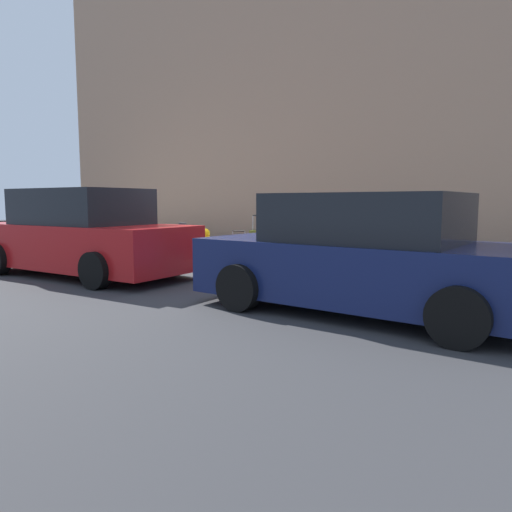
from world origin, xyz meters
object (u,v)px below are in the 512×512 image
at_px(parked_car_navy_0, 366,257).
at_px(parking_meter, 429,231).
at_px(suitcase_maroon_5, 239,252).
at_px(suitcase_red_3, 288,255).
at_px(suitcase_black_0, 371,256).
at_px(fire_hydrant, 205,244).
at_px(bollard_post, 183,242).
at_px(suitcase_olive_4, 262,249).
at_px(suitcase_teal_1, 339,257).
at_px(suitcase_navy_2, 312,254).
at_px(parked_car_red_1, 83,235).

bearing_deg(parked_car_navy_0, parking_meter, -94.98).
bearing_deg(suitcase_maroon_5, suitcase_red_3, -173.44).
bearing_deg(parking_meter, parked_car_navy_0, 85.02).
relative_size(suitcase_black_0, fire_hydrant, 1.03).
height_order(suitcase_red_3, parked_car_navy_0, parked_car_navy_0).
relative_size(bollard_post, parking_meter, 0.68).
relative_size(suitcase_red_3, parked_car_navy_0, 0.18).
bearing_deg(suitcase_olive_4, bollard_post, 2.60).
distance_m(fire_hydrant, bollard_post, 0.56).
relative_size(suitcase_teal_1, suitcase_olive_4, 0.64).
distance_m(suitcase_teal_1, suitcase_maroon_5, 2.25).
distance_m(suitcase_navy_2, parked_car_red_1, 4.57).
bearing_deg(suitcase_teal_1, suitcase_olive_4, 1.61).
distance_m(suitcase_teal_1, parking_meter, 1.63).
bearing_deg(parked_car_red_1, parking_meter, -158.27).
relative_size(fire_hydrant, parking_meter, 0.58).
bearing_deg(suitcase_black_0, suitcase_maroon_5, 2.64).
xyz_separation_m(suitcase_navy_2, fire_hydrant, (2.63, 0.03, 0.06)).
bearing_deg(parked_car_navy_0, fire_hydrant, -25.73).
bearing_deg(suitcase_navy_2, suitcase_olive_4, 4.27).
xyz_separation_m(bollard_post, parked_car_navy_0, (-5.06, 2.03, 0.17)).
distance_m(suitcase_navy_2, suitcase_maroon_5, 1.66).
height_order(suitcase_navy_2, suitcase_maroon_5, suitcase_navy_2).
distance_m(suitcase_teal_1, suitcase_red_3, 1.13).
height_order(suitcase_red_3, parking_meter, parking_meter).
height_order(suitcase_olive_4, parked_car_navy_0, parked_car_navy_0).
bearing_deg(bollard_post, suitcase_maroon_5, -177.21).
xyz_separation_m(suitcase_teal_1, fire_hydrant, (3.21, -0.01, 0.07)).
height_order(suitcase_teal_1, parked_car_navy_0, parked_car_navy_0).
bearing_deg(parking_meter, suitcase_navy_2, 6.06).
bearing_deg(parking_meter, fire_hydrant, 3.02).
bearing_deg(parked_car_navy_0, suitcase_olive_4, -35.32).
height_order(suitcase_olive_4, bollard_post, suitcase_olive_4).
height_order(suitcase_navy_2, suitcase_red_3, suitcase_navy_2).
bearing_deg(suitcase_red_3, suitcase_navy_2, 177.19).
distance_m(suitcase_navy_2, suitcase_red_3, 0.54).
bearing_deg(suitcase_maroon_5, fire_hydrant, -4.54).
relative_size(suitcase_olive_4, suitcase_maroon_5, 1.45).
distance_m(suitcase_teal_1, fire_hydrant, 3.21).
distance_m(suitcase_maroon_5, parked_car_navy_0, 4.15).
xyz_separation_m(fire_hydrant, parking_meter, (-4.74, -0.25, 0.44)).
bearing_deg(suitcase_olive_4, parking_meter, -174.55).
xyz_separation_m(suitcase_navy_2, parking_meter, (-2.11, -0.22, 0.50)).
bearing_deg(suitcase_black_0, suitcase_teal_1, 6.06).
xyz_separation_m(suitcase_black_0, fire_hydrant, (3.80, 0.05, 0.03)).
bearing_deg(suitcase_black_0, parked_car_red_1, 23.41).
bearing_deg(suitcase_teal_1, parking_meter, -170.38).
xyz_separation_m(suitcase_red_3, fire_hydrant, (2.09, 0.05, 0.11)).
height_order(suitcase_black_0, parked_car_navy_0, parked_car_navy_0).
xyz_separation_m(suitcase_teal_1, parked_car_navy_0, (-1.32, 2.17, 0.29)).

